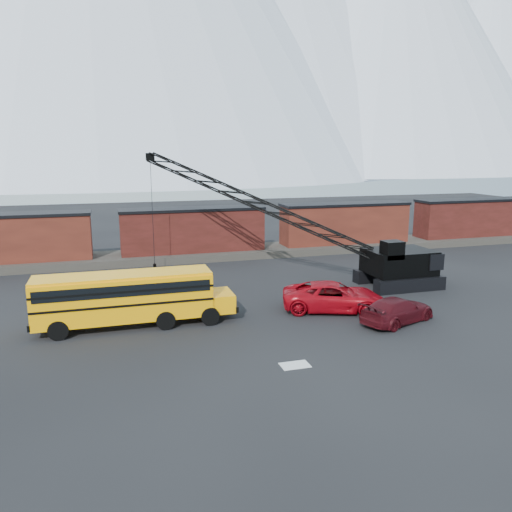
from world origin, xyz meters
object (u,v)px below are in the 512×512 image
(maroon_suv, at_px, (397,310))
(school_bus, at_px, (131,297))
(red_pickup, at_px, (334,297))
(crawler_crane, at_px, (260,205))

(maroon_suv, bearing_deg, school_bus, 54.62)
(school_bus, height_order, maroon_suv, school_bus)
(red_pickup, distance_m, maroon_suv, 4.17)
(red_pickup, bearing_deg, crawler_crane, 32.81)
(school_bus, relative_size, maroon_suv, 2.22)
(red_pickup, relative_size, crawler_crane, 0.32)
(school_bus, relative_size, red_pickup, 1.76)
(school_bus, xyz_separation_m, crawler_crane, (10.55, 8.64, 4.19))
(red_pickup, bearing_deg, maroon_suv, -120.84)
(school_bus, height_order, red_pickup, school_bus)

